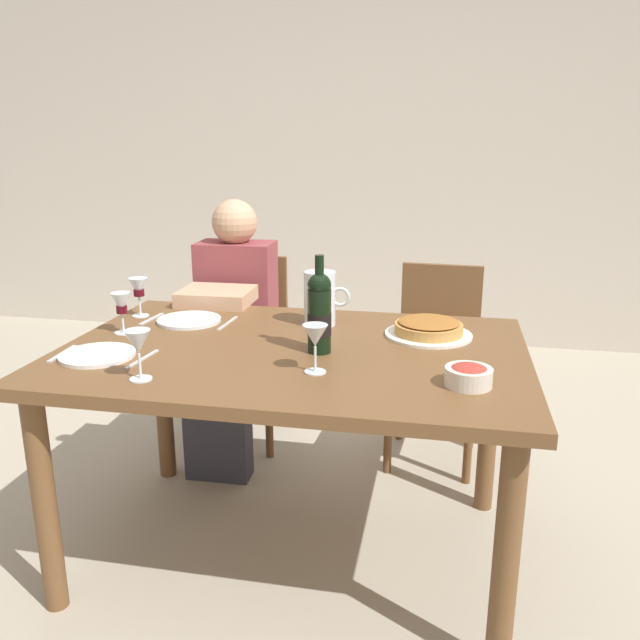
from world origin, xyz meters
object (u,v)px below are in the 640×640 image
wine_glass_left_diner (138,344)px  chair_right (437,351)px  dinner_plate_left_setting (97,355)px  chair_left (246,336)px  diner_left (230,326)px  salad_bowl (469,375)px  dining_table (293,375)px  dinner_plate_right_setting (189,320)px  wine_glass_spare (121,305)px  water_pitcher (320,302)px  wine_glass_right_diner (315,337)px  wine_bottle (319,313)px  wine_glass_centre (139,289)px  baked_tart (429,328)px

wine_glass_left_diner → chair_right: bearing=56.4°
dinner_plate_left_setting → chair_left: (0.13, 1.11, -0.27)m
chair_left → diner_left: diner_left is taller
salad_bowl → chair_right: chair_right is taller
diner_left → dinner_plate_left_setting: bearing=80.1°
dining_table → dinner_plate_right_setting: size_ratio=6.36×
dinner_plate_left_setting → chair_left: size_ratio=0.27×
wine_glass_spare → water_pitcher: bearing=20.0°
water_pitcher → wine_glass_right_diner: 0.50m
wine_glass_left_diner → salad_bowl: bearing=8.3°
water_pitcher → chair_left: bearing=127.9°
wine_bottle → chair_left: bearing=120.4°
wine_glass_centre → chair_right: 1.32m
wine_bottle → salad_bowl: size_ratio=2.39×
wine_bottle → baked_tart: (0.34, 0.24, -0.10)m
chair_left → baked_tart: bearing=140.6°
salad_bowl → chair_left: bearing=131.5°
dinner_plate_right_setting → diner_left: bearing=89.5°
dining_table → water_pitcher: water_pitcher is taller
wine_bottle → baked_tart: 0.43m
wine_glass_centre → wine_glass_spare: bearing=-78.8°
wine_glass_left_diner → wine_glass_right_diner: wine_glass_left_diner is taller
wine_glass_centre → dinner_plate_right_setting: bearing=-9.5°
wine_glass_centre → dinner_plate_left_setting: bearing=-79.8°
baked_tart → chair_left: 1.16m
wine_glass_spare → diner_left: bearing=74.7°
dining_table → dinner_plate_right_setting: 0.51m
salad_bowl → wine_bottle: bearing=155.9°
wine_glass_left_diner → chair_right: (0.81, 1.22, -0.37)m
wine_bottle → salad_bowl: 0.51m
salad_bowl → dining_table: bearing=157.6°
dining_table → wine_glass_centre: 0.74m
wine_glass_centre → dinner_plate_left_setting: (0.08, -0.47, -0.10)m
wine_glass_right_diner → wine_glass_centre: (-0.78, 0.47, -0.00)m
water_pitcher → chair_left: size_ratio=0.23×
baked_tart → chair_left: chair_left is taller
diner_left → chair_right: (0.90, 0.19, -0.12)m
wine_glass_left_diner → diner_left: bearing=95.1°
chair_left → wine_glass_centre: bearing=70.6°
water_pitcher → diner_left: size_ratio=0.17×
wine_glass_left_diner → diner_left: size_ratio=0.13×
baked_tart → dinner_plate_right_setting: (-0.88, 0.01, -0.02)m
wine_bottle → diner_left: (-0.54, 0.69, -0.27)m
salad_bowl → wine_glass_left_diner: (-0.91, -0.13, 0.07)m
dinner_plate_right_setting → wine_glass_right_diner: bearing=-37.4°
water_pitcher → wine_glass_left_diner: size_ratio=1.35×
dining_table → baked_tart: 0.50m
salad_bowl → dinner_plate_left_setting: size_ratio=0.56×
dining_table → diner_left: (-0.45, 0.67, -0.05)m
salad_bowl → dinner_plate_right_setting: bearing=155.6°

